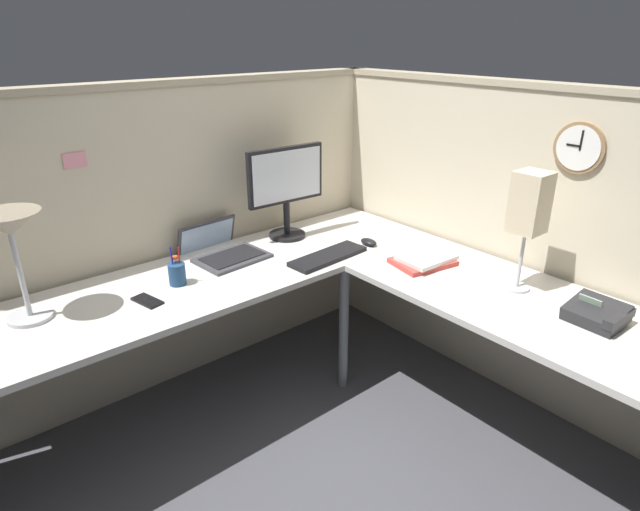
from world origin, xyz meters
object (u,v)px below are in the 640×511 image
object	(u,v)px
desk_lamp_paper	(530,206)
pen_cup	(177,274)
computer_mouse	(369,242)
desk_lamp_dome	(10,233)
cell_phone	(147,301)
monitor	(286,186)
book_stack	(424,260)
laptop	(221,250)
wall_clock	(580,148)
keyboard	(328,256)
office_phone	(598,314)

from	to	relation	value
desk_lamp_paper	pen_cup	bearing A→B (deg)	138.15
computer_mouse	desk_lamp_paper	xyz separation A→B (m)	(0.13, -0.80, 0.37)
desk_lamp_dome	computer_mouse	bearing A→B (deg)	-11.01
computer_mouse	cell_phone	size ratio (longest dim) A/B	0.72
monitor	book_stack	xyz separation A→B (m)	(0.29, -0.74, -0.27)
cell_phone	book_stack	bearing A→B (deg)	-35.01
laptop	wall_clock	size ratio (longest dim) A/B	1.85
book_stack	monitor	bearing A→B (deg)	111.28
book_stack	desk_lamp_paper	bearing A→B (deg)	-76.59
monitor	keyboard	bearing A→B (deg)	-94.30
office_phone	wall_clock	distance (m)	0.71
computer_mouse	cell_phone	distance (m)	1.18
cell_phone	computer_mouse	bearing A→B (deg)	-19.47
pen_cup	office_phone	xyz separation A→B (m)	(1.10, -1.38, -0.02)
computer_mouse	wall_clock	xyz separation A→B (m)	(0.39, -0.84, 0.58)
laptop	book_stack	distance (m)	1.03
cell_phone	office_phone	world-z (taller)	office_phone
book_stack	wall_clock	bearing A→B (deg)	-52.88
computer_mouse	cell_phone	xyz separation A→B (m)	(-1.18, 0.14, -0.01)
monitor	laptop	size ratio (longest dim) A/B	1.23
desk_lamp_dome	pen_cup	bearing A→B (deg)	-8.79
computer_mouse	book_stack	xyz separation A→B (m)	(0.03, -0.36, 0.00)
cell_phone	book_stack	world-z (taller)	book_stack
desk_lamp_paper	monitor	bearing A→B (deg)	108.41
office_phone	desk_lamp_dome	bearing A→B (deg)	139.01
laptop	desk_lamp_paper	size ratio (longest dim) A/B	0.77
pen_cup	desk_lamp_dome	bearing A→B (deg)	171.21
monitor	keyboard	size ratio (longest dim) A/B	1.16
keyboard	pen_cup	world-z (taller)	pen_cup
laptop	keyboard	world-z (taller)	laptop
laptop	pen_cup	size ratio (longest dim) A/B	2.26
computer_mouse	pen_cup	size ratio (longest dim) A/B	0.58
monitor	cell_phone	bearing A→B (deg)	-165.60
laptop	computer_mouse	world-z (taller)	laptop
desk_lamp_dome	cell_phone	xyz separation A→B (m)	(0.41, -0.17, -0.36)
laptop	keyboard	xyz separation A→B (m)	(0.38, -0.39, -0.01)
pen_cup	wall_clock	distance (m)	1.83
desk_lamp_dome	cell_phone	size ratio (longest dim) A/B	3.09
desk_lamp_paper	wall_clock	world-z (taller)	wall_clock
laptop	office_phone	xyz separation A→B (m)	(0.77, -1.56, 0.01)
laptop	wall_clock	world-z (taller)	wall_clock
desk_lamp_paper	wall_clock	size ratio (longest dim) A/B	2.41
book_stack	desk_lamp_dome	bearing A→B (deg)	157.66
computer_mouse	book_stack	distance (m)	0.36
office_phone	desk_lamp_paper	size ratio (longest dim) A/B	0.40
computer_mouse	desk_lamp_paper	bearing A→B (deg)	-80.51
keyboard	computer_mouse	xyz separation A→B (m)	(0.29, -0.00, 0.01)
laptop	office_phone	world-z (taller)	laptop
computer_mouse	wall_clock	bearing A→B (deg)	-64.83
pen_cup	wall_clock	world-z (taller)	wall_clock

